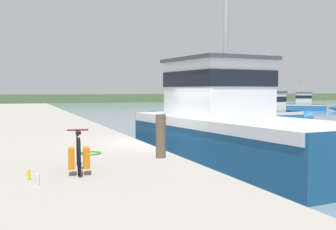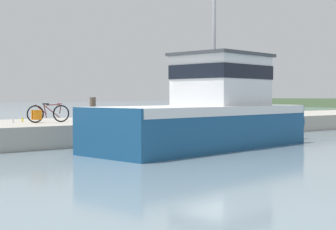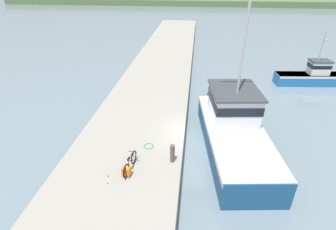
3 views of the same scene
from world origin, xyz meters
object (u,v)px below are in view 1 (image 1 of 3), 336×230
(water_bottle_by_bike, at_px, (29,175))
(boat_green_anchored, at_px, (300,104))
(fishing_boat_main, at_px, (227,124))
(boat_blue_far, at_px, (265,115))
(water_bottle_on_curb, at_px, (38,180))
(bicycle_touring, at_px, (79,153))
(mooring_post, at_px, (161,136))

(water_bottle_by_bike, bearing_deg, boat_green_anchored, 46.60)
(fishing_boat_main, xyz_separation_m, boat_green_anchored, (25.08, 28.73, -0.59))
(boat_blue_far, bearing_deg, water_bottle_on_curb, -48.20)
(bicycle_touring, bearing_deg, water_bottle_by_bike, -144.03)
(water_bottle_on_curb, bearing_deg, fishing_boat_main, 38.77)
(fishing_boat_main, relative_size, boat_green_anchored, 1.59)
(boat_blue_far, distance_m, water_bottle_by_bike, 21.63)
(boat_blue_far, xyz_separation_m, water_bottle_on_curb, (-14.94, -15.99, 0.09))
(water_bottle_on_curb, relative_size, water_bottle_by_bike, 1.02)
(boat_green_anchored, distance_m, water_bottle_on_curb, 46.14)
(boat_green_anchored, height_order, water_bottle_by_bike, boat_green_anchored)
(mooring_post, bearing_deg, boat_blue_far, 49.26)
(bicycle_touring, xyz_separation_m, water_bottle_on_curb, (-0.83, -1.00, -0.26))
(mooring_post, bearing_deg, bicycle_touring, -153.95)
(boat_green_anchored, relative_size, water_bottle_by_bike, 36.95)
(fishing_boat_main, distance_m, boat_green_anchored, 38.14)
(bicycle_touring, distance_m, water_bottle_by_bike, 1.13)
(boat_blue_far, xyz_separation_m, boat_green_anchored, (16.46, 17.82, -0.11))
(bicycle_touring, height_order, mooring_post, mooring_post)
(fishing_boat_main, bearing_deg, water_bottle_by_bike, -151.37)
(fishing_boat_main, distance_m, water_bottle_by_bike, 7.94)
(fishing_boat_main, bearing_deg, water_bottle_on_curb, -148.15)
(boat_green_anchored, xyz_separation_m, mooring_post, (-28.50, -31.80, 0.62))
(water_bottle_on_curb, bearing_deg, mooring_post, 34.69)
(boat_blue_far, distance_m, mooring_post, 18.46)
(fishing_boat_main, xyz_separation_m, boat_blue_far, (8.62, 10.91, -0.48))
(water_bottle_on_curb, bearing_deg, water_bottle_by_bike, 105.55)
(boat_blue_far, height_order, water_bottle_by_bike, boat_blue_far)
(mooring_post, bearing_deg, water_bottle_on_curb, -145.31)
(boat_green_anchored, bearing_deg, bicycle_touring, -5.80)
(mooring_post, relative_size, water_bottle_on_curb, 5.37)
(bicycle_touring, xyz_separation_m, mooring_post, (2.07, 1.01, 0.16))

